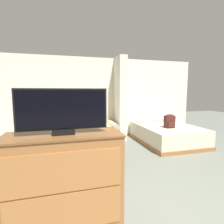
# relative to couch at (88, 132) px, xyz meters

# --- Properties ---
(wall_back) EXTENTS (6.35, 0.16, 2.60)m
(wall_back) POSITION_rel_couch_xyz_m (0.61, 0.48, 0.98)
(wall_back) COLOR silver
(wall_back) RESTS_ON ground_plane
(wall_partition_pillar) EXTENTS (0.24, 0.67, 2.60)m
(wall_partition_pillar) POSITION_rel_couch_xyz_m (1.04, 0.09, 0.99)
(wall_partition_pillar) COLOR silver
(wall_partition_pillar) RESTS_ON ground_plane
(couch) EXTENTS (1.74, 0.84, 0.85)m
(couch) POSITION_rel_couch_xyz_m (0.00, 0.00, 0.00)
(couch) COLOR #B7AD8E
(couch) RESTS_ON ground_plane
(coffee_table) EXTENTS (0.72, 0.41, 0.42)m
(coffee_table) POSITION_rel_couch_xyz_m (-0.04, -0.96, 0.05)
(coffee_table) COLOR #996033
(coffee_table) RESTS_ON ground_plane
(side_table) EXTENTS (0.47, 0.47, 0.55)m
(side_table) POSITION_rel_couch_xyz_m (-1.08, 0.06, 0.15)
(side_table) COLOR #996033
(side_table) RESTS_ON ground_plane
(table_lamp) EXTENTS (0.28, 0.28, 0.43)m
(table_lamp) POSITION_rel_couch_xyz_m (-1.08, 0.06, 0.52)
(table_lamp) COLOR tan
(table_lamp) RESTS_ON side_table
(tv_dresser) EXTENTS (1.29, 0.52, 1.06)m
(tv_dresser) POSITION_rel_couch_xyz_m (-0.69, -3.24, 0.22)
(tv_dresser) COLOR #996033
(tv_dresser) RESTS_ON ground_plane
(tv) EXTENTS (0.97, 0.16, 0.50)m
(tv) POSITION_rel_couch_xyz_m (-0.69, -3.23, 1.00)
(tv) COLOR black
(tv) RESTS_ON tv_dresser
(bed) EXTENTS (1.58, 2.08, 0.51)m
(bed) POSITION_rel_couch_xyz_m (2.26, -0.65, -0.05)
(bed) COLOR #996033
(bed) RESTS_ON ground_plane
(backpack) EXTENTS (0.27, 0.19, 0.38)m
(backpack) POSITION_rel_couch_xyz_m (2.15, -0.98, 0.40)
(backpack) COLOR #471E19
(backpack) RESTS_ON bed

